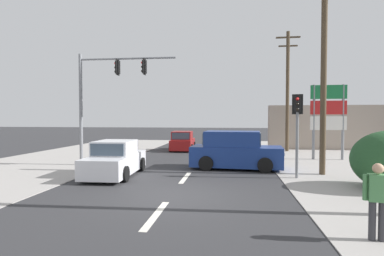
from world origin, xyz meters
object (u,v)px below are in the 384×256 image
Objects in this scene: utility_pole_midground_right at (324,68)px; sedan_kerbside_parked at (116,160)px; shopping_plaza_sign at (328,111)px; pedestrian_at_kerb at (378,197)px; pedestal_signal_right_kerb at (297,121)px; suv_oncoming_mid at (235,151)px; traffic_signal_mast at (104,88)px; utility_pole_background_right at (288,89)px; hatchback_receding_far at (183,142)px.

utility_pole_midground_right reaches higher than sedan_kerbside_parked.
pedestrian_at_kerb is at bearing -102.65° from shopping_plaza_sign.
utility_pole_midground_right is 5.75m from shopping_plaza_sign.
suv_oncoming_mid is at bearing 139.68° from pedestal_signal_right_kerb.
shopping_plaza_sign is 1.07× the size of sedan_kerbside_parked.
traffic_signal_mast is 9.94m from pedestal_signal_right_kerb.
utility_pole_background_right is 15.03m from sedan_kerbside_parked.
utility_pole_background_right is at bearing 82.16° from pedestal_signal_right_kerb.
traffic_signal_mast reaches higher than pedestrian_at_kerb.
utility_pole_background_right reaches higher than sedan_kerbside_parked.
hatchback_receding_far is (-8.06, -0.48, -4.11)m from utility_pole_background_right.
utility_pole_midground_right is at bearing -109.09° from shopping_plaza_sign.
pedestal_signal_right_kerb is 0.76× the size of suv_oncoming_mid.
sedan_kerbside_parked is (-7.86, -0.38, -1.71)m from pedestal_signal_right_kerb.
traffic_signal_mast is at bearing 166.94° from pedestal_signal_right_kerb.
pedestal_signal_right_kerb is at bearing 2.73° from sedan_kerbside_parked.
shopping_plaza_sign is at bearing 17.37° from traffic_signal_mast.
pedestrian_at_kerb is (-2.84, -12.66, -2.06)m from shopping_plaza_sign.
utility_pole_background_right reaches higher than pedestrian_at_kerb.
hatchback_receding_far is at bearing 112.32° from pedestrian_at_kerb.
pedestrian_at_kerb is at bearing -36.99° from sedan_kerbside_parked.
pedestal_signal_right_kerb is at bearing -13.06° from traffic_signal_mast.
pedestrian_at_kerb is at bearing -71.94° from suv_oncoming_mid.
sedan_kerbside_parked is (-9.18, -1.38, -4.09)m from utility_pole_midground_right.
pedestrian_at_kerb is at bearing -98.01° from utility_pole_midground_right.
shopping_plaza_sign is at bearing 30.83° from sedan_kerbside_parked.
pedestal_signal_right_kerb is at bearing 92.31° from pedestrian_at_kerb.
suv_oncoming_mid is 1.08× the size of sedan_kerbside_parked.
utility_pole_background_right is 13.90m from traffic_signal_mast.
utility_pole_background_right is 2.48× the size of hatchback_receding_far.
pedestrian_at_kerb reaches higher than hatchback_receding_far.
utility_pole_background_right is 2.57× the size of pedestal_signal_right_kerb.
sedan_kerbside_parked reaches higher than hatchback_receding_far.
utility_pole_midground_right is 2.90m from pedestal_signal_right_kerb.
utility_pole_midground_right is at bearing 37.41° from pedestal_signal_right_kerb.
hatchback_receding_far is (-6.59, 10.19, -1.71)m from pedestal_signal_right_kerb.
utility_pole_midground_right is 1.96× the size of suv_oncoming_mid.
utility_pole_midground_right reaches higher than shopping_plaza_sign.
traffic_signal_mast is 7.70m from suv_oncoming_mid.
suv_oncoming_mid reaches higher than pedestrian_at_kerb.
utility_pole_background_right is 9.06m from hatchback_receding_far.
utility_pole_background_right is 11.03m from pedestal_signal_right_kerb.
traffic_signal_mast reaches higher than suv_oncoming_mid.
pedestal_signal_right_kerb is at bearing -40.32° from suv_oncoming_mid.
traffic_signal_mast is (-10.85, 1.21, -0.65)m from utility_pole_midground_right.
utility_pole_midground_right is 5.63m from suv_oncoming_mid.
suv_oncoming_mid is at bearing -115.41° from utility_pole_background_right.
shopping_plaza_sign is at bearing 77.35° from pedestrian_at_kerb.
pedestrian_at_kerb is (-1.06, -7.50, -3.87)m from utility_pole_midground_right.
utility_pole_background_right is 1.53× the size of traffic_signal_mast.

